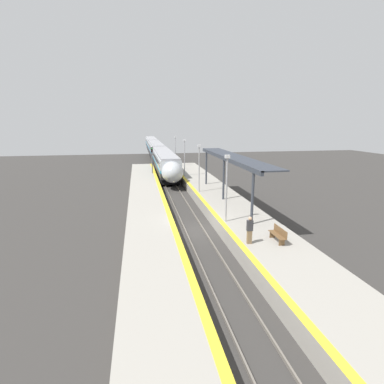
{
  "coord_description": "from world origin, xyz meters",
  "views": [
    {
      "loc": [
        -4.1,
        -21.59,
        8.26
      ],
      "look_at": [
        0.57,
        4.27,
        2.12
      ],
      "focal_mm": 28.0,
      "sensor_mm": 36.0,
      "label": 1
    }
  ],
  "objects_px": {
    "railway_signal": "(152,160)",
    "person_waiting": "(250,230)",
    "platform_bench": "(278,234)",
    "lamppost_far": "(184,155)",
    "lamppost_mid": "(199,165)",
    "lamppost_farthest": "(175,149)",
    "lamppost_near": "(227,184)",
    "train": "(156,150)"
  },
  "relations": [
    {
      "from": "lamppost_near",
      "to": "lamppost_farthest",
      "type": "distance_m",
      "value": 30.0
    },
    {
      "from": "platform_bench",
      "to": "railway_signal",
      "type": "height_order",
      "value": "railway_signal"
    },
    {
      "from": "person_waiting",
      "to": "lamppost_farthest",
      "type": "height_order",
      "value": "lamppost_farthest"
    },
    {
      "from": "person_waiting",
      "to": "lamppost_mid",
      "type": "xyz_separation_m",
      "value": [
        -0.21,
        14.33,
        1.98
      ]
    },
    {
      "from": "train",
      "to": "person_waiting",
      "type": "height_order",
      "value": "train"
    },
    {
      "from": "lamppost_near",
      "to": "lamppost_mid",
      "type": "bearing_deg",
      "value": 90.0
    },
    {
      "from": "railway_signal",
      "to": "lamppost_near",
      "type": "bearing_deg",
      "value": -79.34
    },
    {
      "from": "lamppost_mid",
      "to": "railway_signal",
      "type": "bearing_deg",
      "value": 108.52
    },
    {
      "from": "platform_bench",
      "to": "lamppost_near",
      "type": "height_order",
      "value": "lamppost_near"
    },
    {
      "from": "person_waiting",
      "to": "lamppost_mid",
      "type": "relative_size",
      "value": 0.34
    },
    {
      "from": "train",
      "to": "lamppost_far",
      "type": "height_order",
      "value": "lamppost_far"
    },
    {
      "from": "person_waiting",
      "to": "lamppost_near",
      "type": "distance_m",
      "value": 4.76
    },
    {
      "from": "lamppost_far",
      "to": "railway_signal",
      "type": "bearing_deg",
      "value": 146.68
    },
    {
      "from": "lamppost_mid",
      "to": "lamppost_farthest",
      "type": "relative_size",
      "value": 1.0
    },
    {
      "from": "platform_bench",
      "to": "lamppost_far",
      "type": "height_order",
      "value": "lamppost_far"
    },
    {
      "from": "lamppost_far",
      "to": "train",
      "type": "bearing_deg",
      "value": 94.54
    },
    {
      "from": "lamppost_near",
      "to": "lamppost_far",
      "type": "distance_m",
      "value": 20.0
    },
    {
      "from": "platform_bench",
      "to": "train",
      "type": "bearing_deg",
      "value": 94.73
    },
    {
      "from": "person_waiting",
      "to": "train",
      "type": "bearing_deg",
      "value": 92.63
    },
    {
      "from": "train",
      "to": "lamppost_near",
      "type": "xyz_separation_m",
      "value": [
        2.17,
        -47.31,
        1.75
      ]
    },
    {
      "from": "train",
      "to": "railway_signal",
      "type": "relative_size",
      "value": 13.83
    },
    {
      "from": "railway_signal",
      "to": "person_waiting",
      "type": "bearing_deg",
      "value": -80.59
    },
    {
      "from": "lamppost_farthest",
      "to": "lamppost_far",
      "type": "bearing_deg",
      "value": -90.0
    },
    {
      "from": "lamppost_mid",
      "to": "lamppost_far",
      "type": "height_order",
      "value": "same"
    },
    {
      "from": "train",
      "to": "lamppost_mid",
      "type": "height_order",
      "value": "lamppost_mid"
    },
    {
      "from": "lamppost_farthest",
      "to": "train",
      "type": "bearing_deg",
      "value": 97.14
    },
    {
      "from": "lamppost_near",
      "to": "lamppost_far",
      "type": "xyz_separation_m",
      "value": [
        0.0,
        20.0,
        0.0
      ]
    },
    {
      "from": "lamppost_near",
      "to": "lamppost_mid",
      "type": "xyz_separation_m",
      "value": [
        0.0,
        10.0,
        0.0
      ]
    },
    {
      "from": "lamppost_farthest",
      "to": "person_waiting",
      "type": "bearing_deg",
      "value": -89.66
    },
    {
      "from": "platform_bench",
      "to": "lamppost_far",
      "type": "bearing_deg",
      "value": 94.94
    },
    {
      "from": "person_waiting",
      "to": "lamppost_farthest",
      "type": "bearing_deg",
      "value": 90.34
    },
    {
      "from": "lamppost_near",
      "to": "lamppost_far",
      "type": "bearing_deg",
      "value": 90.0
    },
    {
      "from": "lamppost_far",
      "to": "lamppost_mid",
      "type": "bearing_deg",
      "value": -90.0
    },
    {
      "from": "lamppost_near",
      "to": "lamppost_mid",
      "type": "height_order",
      "value": "same"
    },
    {
      "from": "train",
      "to": "platform_bench",
      "type": "distance_m",
      "value": 51.81
    },
    {
      "from": "train",
      "to": "platform_bench",
      "type": "height_order",
      "value": "train"
    },
    {
      "from": "train",
      "to": "lamppost_farthest",
      "type": "height_order",
      "value": "lamppost_farthest"
    },
    {
      "from": "lamppost_farthest",
      "to": "lamppost_mid",
      "type": "bearing_deg",
      "value": -90.0
    },
    {
      "from": "platform_bench",
      "to": "lamppost_far",
      "type": "xyz_separation_m",
      "value": [
        -2.1,
        24.33,
        2.39
      ]
    },
    {
      "from": "person_waiting",
      "to": "lamppost_mid",
      "type": "bearing_deg",
      "value": 90.82
    },
    {
      "from": "person_waiting",
      "to": "lamppost_near",
      "type": "bearing_deg",
      "value": 92.72
    },
    {
      "from": "lamppost_mid",
      "to": "lamppost_farthest",
      "type": "height_order",
      "value": "same"
    }
  ]
}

